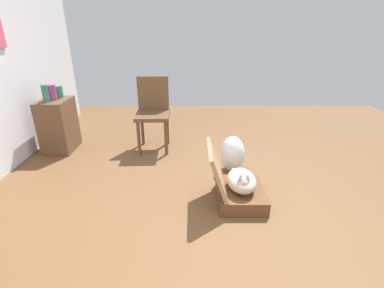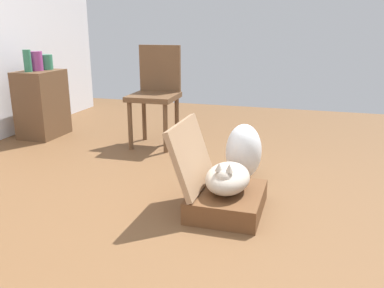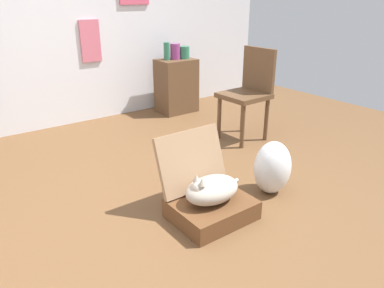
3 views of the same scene
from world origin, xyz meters
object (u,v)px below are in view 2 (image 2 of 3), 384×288
object	(u,v)px
vase_tall	(27,61)
vase_round	(36,61)
cat	(227,178)
plastic_bag_white	(244,151)
vase_short	(46,62)
suitcase_base	(227,201)
side_table	(42,104)
chair	(156,91)

from	to	relation	value
vase_tall	vase_round	distance (m)	0.12
cat	vase_round	size ratio (longest dim) A/B	2.48
cat	plastic_bag_white	distance (m)	0.64
vase_short	suitcase_base	bearing A→B (deg)	-121.13
cat	vase_short	size ratio (longest dim) A/B	3.13
cat	vase_tall	bearing A→B (deg)	63.83
plastic_bag_white	vase_tall	bearing A→B (deg)	77.58
vase_short	vase_round	xyz separation A→B (m)	(-0.12, 0.03, 0.02)
suitcase_base	plastic_bag_white	size ratio (longest dim) A/B	1.27
side_table	chair	bearing A→B (deg)	-86.95
plastic_bag_white	vase_short	xyz separation A→B (m)	(0.76, 2.30, 0.57)
suitcase_base	side_table	xyz separation A→B (m)	(1.27, 2.31, 0.29)
side_table	vase_short	distance (m)	0.45
vase_short	cat	bearing A→B (deg)	-121.28
plastic_bag_white	vase_round	world-z (taller)	vase_round
vase_tall	chair	xyz separation A→B (m)	(0.19, -1.32, -0.28)
vase_tall	vase_short	distance (m)	0.25
chair	side_table	bearing A→B (deg)	-178.74
suitcase_base	chair	xyz separation A→B (m)	(1.33, 1.01, 0.48)
plastic_bag_white	chair	size ratio (longest dim) A/B	0.45
vase_round	chair	size ratio (longest dim) A/B	0.20
suitcase_base	cat	world-z (taller)	cat
side_table	suitcase_base	bearing A→B (deg)	-118.68
side_table	vase_round	bearing A→B (deg)	90.00
side_table	chair	world-z (taller)	chair
side_table	plastic_bag_white	bearing A→B (deg)	-105.45
plastic_bag_white	side_table	xyz separation A→B (m)	(0.64, 2.31, 0.14)
vase_tall	chair	bearing A→B (deg)	-81.71
chair	plastic_bag_white	bearing A→B (deg)	-36.78
cat	vase_tall	size ratio (longest dim) A/B	2.22
plastic_bag_white	vase_tall	distance (m)	2.47
plastic_bag_white	vase_short	world-z (taller)	vase_short
side_table	chair	xyz separation A→B (m)	(0.07, -1.30, 0.19)
plastic_bag_white	vase_round	bearing A→B (deg)	74.64
side_table	vase_tall	bearing A→B (deg)	168.06
plastic_bag_white	vase_tall	size ratio (longest dim) A/B	1.96
cat	side_table	xyz separation A→B (m)	(1.27, 2.31, 0.12)
vase_round	chair	distance (m)	1.34
suitcase_base	cat	bearing A→B (deg)	177.15
vase_tall	suitcase_base	bearing A→B (deg)	-116.01
vase_round	plastic_bag_white	bearing A→B (deg)	-105.36
vase_short	side_table	bearing A→B (deg)	173.91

